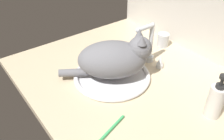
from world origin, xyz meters
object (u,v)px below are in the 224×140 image
(soap_pump_bottle, at_px, (216,101))
(toothbrush, at_px, (106,134))
(sink_basin, at_px, (112,76))
(metal_jar, at_px, (163,40))
(cat, at_px, (116,58))
(faucet, at_px, (149,47))

(soap_pump_bottle, relative_size, toothbrush, 0.96)
(sink_basin, height_order, toothbrush, sink_basin)
(toothbrush, bearing_deg, metal_jar, 117.29)
(metal_jar, relative_size, soap_pump_bottle, 0.39)
(toothbrush, bearing_deg, soap_pump_bottle, 66.56)
(sink_basin, height_order, soap_pump_bottle, soap_pump_bottle)
(metal_jar, bearing_deg, sink_basin, -80.55)
(cat, xyz_separation_m, metal_jar, (-0.07, 0.37, -0.06))
(toothbrush, bearing_deg, sink_basin, 139.55)
(faucet, height_order, cat, cat)
(metal_jar, relative_size, toothbrush, 0.37)
(sink_basin, distance_m, faucet, 0.22)
(soap_pump_bottle, bearing_deg, faucet, 170.82)
(sink_basin, distance_m, cat, 0.09)
(cat, bearing_deg, sink_basin, -122.34)
(sink_basin, distance_m, toothbrush, 0.31)
(faucet, xyz_separation_m, soap_pump_bottle, (0.39, -0.06, -0.01))
(cat, relative_size, toothbrush, 2.00)
(soap_pump_bottle, distance_m, toothbrush, 0.39)
(faucet, xyz_separation_m, cat, (0.01, -0.20, 0.02))
(faucet, relative_size, metal_jar, 2.89)
(faucet, bearing_deg, cat, -87.29)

